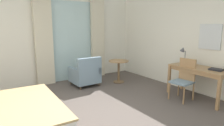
% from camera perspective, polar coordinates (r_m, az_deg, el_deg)
% --- Properties ---
extents(ground, '(6.52, 6.67, 0.10)m').
position_cam_1_polar(ground, '(3.76, -4.08, -17.39)').
color(ground, '#564C47').
extents(wall_back, '(6.12, 0.12, 2.82)m').
position_cam_1_polar(wall_back, '(6.18, -18.70, 7.34)').
color(wall_back, white).
rests_on(wall_back, ground).
extents(wall_right, '(0.12, 6.27, 2.82)m').
position_cam_1_polar(wall_right, '(5.46, 24.35, 6.56)').
color(wall_right, white).
rests_on(wall_right, ground).
extents(balcony_glass_door, '(1.35, 0.02, 2.48)m').
position_cam_1_polar(balcony_glass_door, '(6.37, -11.70, 6.24)').
color(balcony_glass_door, silver).
rests_on(balcony_glass_door, ground).
extents(curtain_panel_left, '(0.51, 0.10, 2.61)m').
position_cam_1_polar(curtain_panel_left, '(5.98, -19.32, 6.20)').
color(curtain_panel_left, beige).
rests_on(curtain_panel_left, ground).
extents(curtain_panel_right, '(0.48, 0.10, 2.61)m').
position_cam_1_polar(curtain_panel_right, '(6.66, -4.21, 7.19)').
color(curtain_panel_right, beige).
rests_on(curtain_panel_right, ground).
extents(writing_desk, '(0.64, 1.39, 0.76)m').
position_cam_1_polar(writing_desk, '(5.06, 24.13, -2.21)').
color(writing_desk, '#9E754C').
rests_on(writing_desk, ground).
extents(desk_chair, '(0.47, 0.46, 0.97)m').
position_cam_1_polar(desk_chair, '(4.90, 20.36, -4.03)').
color(desk_chair, gray).
rests_on(desk_chair, ground).
extents(desk_lamp, '(0.16, 0.24, 0.46)m').
position_cam_1_polar(desk_lamp, '(5.23, 20.13, 2.97)').
color(desk_lamp, '#4C4C51').
rests_on(desk_lamp, writing_desk).
extents(closed_book, '(0.25, 0.30, 0.04)m').
position_cam_1_polar(closed_book, '(4.87, 28.18, -1.69)').
color(closed_book, '#232328').
rests_on(closed_book, writing_desk).
extents(armchair_by_window, '(0.73, 0.77, 0.86)m').
position_cam_1_polar(armchair_by_window, '(5.71, -7.77, -3.34)').
color(armchair_by_window, gray).
rests_on(armchair_by_window, ground).
extents(round_cafe_table, '(0.61, 0.61, 0.68)m').
position_cam_1_polar(round_cafe_table, '(5.98, 1.97, -1.00)').
color(round_cafe_table, '#9E754C').
rests_on(round_cafe_table, ground).
extents(wall_mirror, '(0.02, 0.54, 0.60)m').
position_cam_1_polar(wall_mirror, '(5.23, 26.74, 6.85)').
color(wall_mirror, silver).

